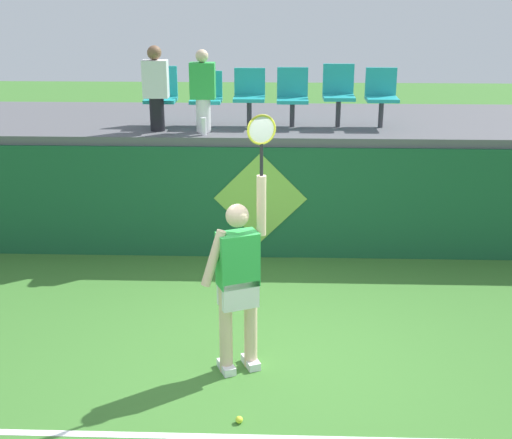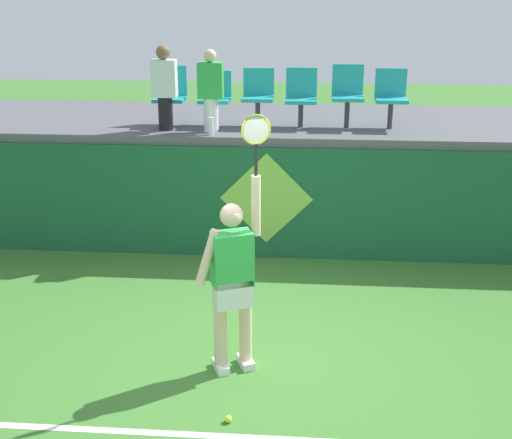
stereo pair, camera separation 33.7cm
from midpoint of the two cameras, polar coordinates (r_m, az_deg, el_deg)
The scene contains 16 objects.
ground_plane at distance 7.23m, azimuth 1.78°, elevation -11.51°, with size 40.00×40.00×0.00m, color #3D752D.
court_back_wall at distance 9.55m, azimuth 2.72°, elevation 1.43°, with size 10.68×0.20×1.57m, color #195633.
spectator_platform at distance 10.61m, azimuth 3.05°, elevation 7.94°, with size 10.68×2.73×0.12m, color #56565B.
court_baseline_stripe at distance 6.18m, azimuth 1.14°, elevation -17.50°, with size 9.61×0.08×0.01m, color white.
tennis_player at distance 6.66m, azimuth -0.46°, elevation -4.83°, with size 0.71×0.39×2.55m.
tennis_ball at distance 6.34m, azimuth -0.71°, elevation -16.09°, with size 0.07×0.07×0.07m, color #D1E533.
water_bottle at distance 9.48m, azimuth -2.71°, elevation 7.68°, with size 0.08×0.08×0.24m, color white.
stadium_chair_0 at distance 10.18m, azimuth -6.07°, elevation 10.30°, with size 0.44×0.42×0.83m.
stadium_chair_1 at distance 10.08m, azimuth -2.39°, elevation 10.15°, with size 0.44×0.42×0.76m.
stadium_chair_2 at distance 10.02m, azimuth 1.16°, elevation 10.30°, with size 0.44×0.42×0.80m.
stadium_chair_3 at distance 10.00m, azimuth 4.71°, elevation 10.19°, with size 0.44×0.42×0.81m.
stadium_chair_4 at distance 10.02m, azimuth 8.51°, elevation 10.29°, with size 0.44×0.42×0.87m.
stadium_chair_5 at distance 10.08m, azimuth 11.98°, elevation 9.98°, with size 0.44×0.42×0.82m.
spectator_0 at distance 9.62m, azimuth -2.73°, elevation 10.63°, with size 0.34×0.20×1.11m.
spectator_1 at distance 9.76m, azimuth -6.54°, elevation 10.83°, with size 0.34×0.20×1.16m.
wall_signage_mount at distance 9.72m, azimuth 1.83°, elevation -3.12°, with size 1.27×0.01×1.50m.
Camera 2 is at (0.45, -6.20, 3.70)m, focal length 48.70 mm.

